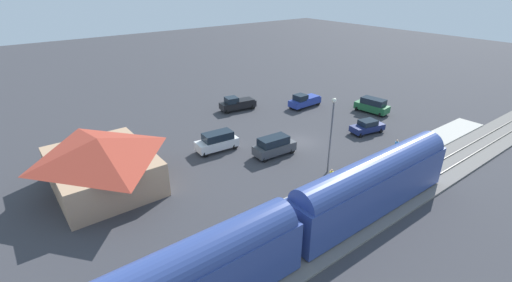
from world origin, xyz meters
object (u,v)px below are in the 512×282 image
object	(u,v)px
pedestrian_on_platform	(331,176)
pickup_blue	(304,101)
pickup_black	(237,103)
pedestrian_waiting_far	(396,146)
light_pole_near_platform	(332,127)
sedan_navy	(367,126)
suv_green	(372,105)
station_building	(101,162)
suv_charcoal	(274,146)
suv_white	(217,141)

from	to	relation	value
pedestrian_on_platform	pickup_blue	xyz separation A→B (m)	(18.29, -14.37, -0.25)
pickup_black	pickup_blue	size ratio (longest dim) A/B	1.03
pedestrian_waiting_far	light_pole_near_platform	distance (m)	9.83
pickup_black	sedan_navy	bearing A→B (deg)	-154.09
suv_green	pedestrian_on_platform	bearing A→B (deg)	116.78
suv_green	light_pole_near_platform	bearing A→B (deg)	113.80
pedestrian_waiting_far	pickup_black	distance (m)	24.01
sedan_navy	pedestrian_waiting_far	bearing A→B (deg)	154.12
suv_green	pickup_black	bearing A→B (deg)	49.26
pedestrian_waiting_far	sedan_navy	distance (m)	6.71
suv_green	station_building	bearing A→B (deg)	85.40
pedestrian_on_platform	pickup_blue	size ratio (longest dim) A/B	0.31
station_building	sedan_navy	size ratio (longest dim) A/B	2.42
suv_charcoal	sedan_navy	bearing A→B (deg)	-100.30
pickup_blue	light_pole_near_platform	bearing A→B (deg)	142.45
suv_green	pedestrian_waiting_far	bearing A→B (deg)	136.65
station_building	pickup_black	distance (m)	24.63
pedestrian_on_platform	sedan_navy	xyz separation A→B (m)	(6.11, -13.76, -0.40)
station_building	pickup_black	bearing A→B (deg)	-65.83
suv_white	light_pole_near_platform	distance (m)	13.55
pedestrian_waiting_far	light_pole_near_platform	size ratio (longest dim) A/B	0.21
station_building	sedan_navy	bearing A→B (deg)	-103.27
pedestrian_on_platform	suv_green	distance (m)	23.00
suv_green	pickup_black	distance (m)	20.06
pedestrian_waiting_far	sedan_navy	size ratio (longest dim) A/B	0.36
station_building	suv_charcoal	size ratio (longest dim) A/B	2.31
pedestrian_on_platform	pedestrian_waiting_far	world-z (taller)	same
suv_green	pickup_black	world-z (taller)	suv_green
suv_white	pedestrian_on_platform	bearing A→B (deg)	-162.26
suv_charcoal	suv_green	xyz separation A→B (m)	(1.77, -20.41, 0.00)
pickup_blue	sedan_navy	xyz separation A→B (m)	(-12.18, 0.62, -0.15)
pedestrian_on_platform	light_pole_near_platform	world-z (taller)	light_pole_near_platform
light_pole_near_platform	suv_green	bearing A→B (deg)	-66.20
sedan_navy	pickup_black	bearing A→B (deg)	25.91
station_building	pickup_blue	xyz separation A→B (m)	(4.91, -31.47, -1.61)
light_pole_near_platform	pickup_black	bearing A→B (deg)	-8.93
suv_green	sedan_navy	size ratio (longest dim) A/B	1.07
suv_white	pickup_black	distance (m)	13.85
suv_green	suv_white	xyz separation A→B (m)	(3.16, 24.86, 0.00)
station_building	pedestrian_waiting_far	distance (m)	30.96
station_building	light_pole_near_platform	distance (m)	22.26
pedestrian_on_platform	suv_charcoal	distance (m)	8.59
station_building	suv_charcoal	bearing A→B (deg)	-105.58
suv_charcoal	suv_green	size ratio (longest dim) A/B	0.98
pedestrian_on_platform	suv_white	xyz separation A→B (m)	(13.52, 4.33, -0.13)
suv_white	pickup_black	xyz separation A→B (m)	(9.93, -9.66, -0.12)
pickup_black	pedestrian_on_platform	bearing A→B (deg)	167.19
sedan_navy	light_pole_near_platform	size ratio (longest dim) A/B	0.59
pickup_black	pickup_blue	world-z (taller)	same
pedestrian_on_platform	suv_white	distance (m)	14.20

